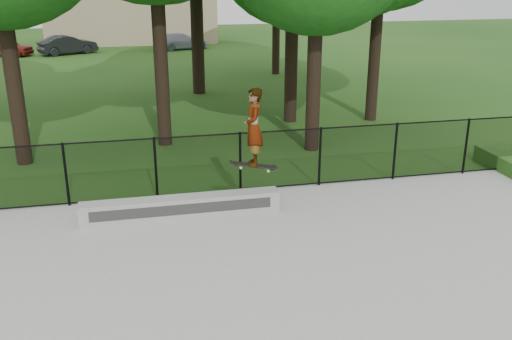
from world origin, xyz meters
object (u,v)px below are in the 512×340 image
object	(u,v)px
car_a	(6,47)
car_c	(181,41)
grind_ledge	(182,207)
car_b	(68,45)
skater_airborne	(254,129)

from	to	relation	value
car_a	car_c	world-z (taller)	car_a
grind_ledge	car_b	bearing A→B (deg)	99.69
car_a	skater_airborne	world-z (taller)	skater_airborne
car_b	car_c	distance (m)	7.35
car_b	grind_ledge	bearing A→B (deg)	164.78
car_a	car_c	distance (m)	11.04
car_a	car_b	xyz separation A→B (m)	(3.71, -0.04, 0.03)
car_b	car_c	bearing A→B (deg)	-108.17
car_b	skater_airborne	size ratio (longest dim) A/B	1.79
grind_ledge	skater_airborne	distance (m)	2.34
car_c	skater_airborne	bearing A→B (deg)	159.96
grind_ledge	car_a	xyz separation A→B (m)	(-8.35, 27.19, 0.27)
car_b	car_c	world-z (taller)	car_b
car_a	car_c	size ratio (longest dim) A/B	0.98
car_c	grind_ledge	bearing A→B (deg)	156.77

